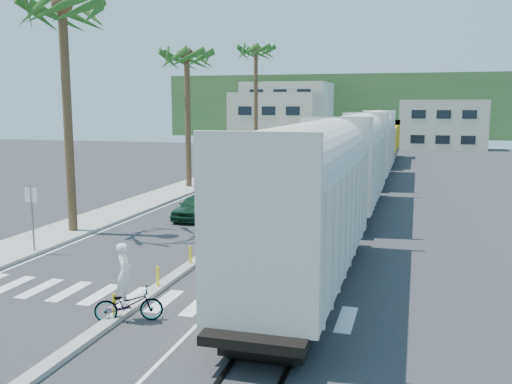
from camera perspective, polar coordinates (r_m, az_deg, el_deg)
ground at (r=21.45m, az=-8.60°, el=-8.84°), size 140.00×140.00×0.00m
sidewalk at (r=47.23m, az=-5.55°, el=1.01°), size 3.00×90.00×0.15m
rails at (r=47.16m, az=11.30°, el=0.81°), size 1.56×100.00×0.06m
median at (r=39.99m, az=3.22°, el=-0.37°), size 0.45×60.00×0.85m
crosswalk at (r=19.74m, az=-11.03°, el=-10.46°), size 14.00×2.20×0.01m
lane_markings at (r=45.34m, az=1.95°, el=0.63°), size 9.42×90.00×0.01m
freight_train at (r=39.99m, az=10.63°, el=3.57°), size 3.00×60.94×5.85m
palm_trees at (r=44.72m, az=-6.37°, el=14.34°), size 3.50×37.20×13.75m
street_sign at (r=26.35m, az=-21.50°, el=-1.62°), size 0.60×0.08×3.00m
buildings at (r=91.49m, az=6.39°, el=7.46°), size 38.00×27.00×10.00m
hillside at (r=118.89m, az=11.75°, el=8.43°), size 80.00×20.00×12.00m
car_lead at (r=32.46m, az=-5.95°, el=-1.45°), size 2.06×4.29×1.41m
car_second at (r=36.98m, az=-3.02°, el=-0.02°), size 2.31×5.01×1.57m
car_third at (r=42.59m, az=-0.43°, el=0.92°), size 2.27×4.43×1.22m
car_rear at (r=48.17m, az=0.54°, el=1.85°), size 2.39×4.57×1.22m
cyclist at (r=17.74m, az=-12.70°, el=-10.20°), size 2.22×2.56×2.40m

